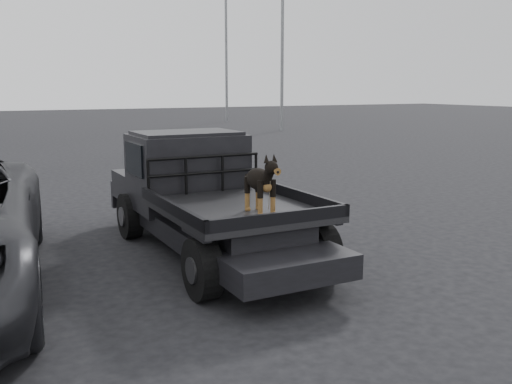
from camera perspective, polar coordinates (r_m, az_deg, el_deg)
ground at (r=7.70m, az=1.27°, el=-8.54°), size 120.00×120.00×0.00m
flatbed_ute at (r=8.65m, az=-4.57°, el=-3.26°), size 2.00×5.40×0.92m
ute_cab at (r=9.36m, az=-6.93°, el=3.35°), size 1.72×1.30×0.88m
headache_rack at (r=8.69m, az=-5.16°, el=1.74°), size 1.80×0.08×0.55m
dog at (r=7.24m, az=0.39°, el=0.79°), size 0.32×0.60×0.74m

